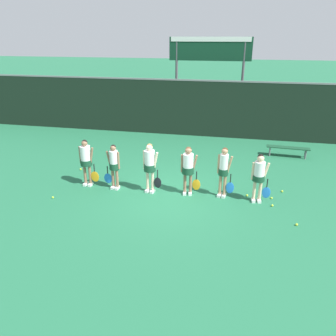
# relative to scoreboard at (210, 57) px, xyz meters

# --- Properties ---
(ground_plane) EXTENTS (140.00, 140.00, 0.00)m
(ground_plane) POSITION_rel_scoreboard_xyz_m (-0.43, -8.66, -3.99)
(ground_plane) COLOR #216642
(fence_windscreen) EXTENTS (60.00, 0.08, 2.98)m
(fence_windscreen) POSITION_rel_scoreboard_xyz_m (-0.43, -1.53, -2.49)
(fence_windscreen) COLOR black
(fence_windscreen) RESTS_ON ground_plane
(scoreboard) EXTENTS (4.44, 0.15, 5.02)m
(scoreboard) POSITION_rel_scoreboard_xyz_m (0.00, 0.00, 0.00)
(scoreboard) COLOR #515156
(scoreboard) RESTS_ON ground_plane
(bench_courtside) EXTENTS (1.87, 0.48, 0.45)m
(bench_courtside) POSITION_rel_scoreboard_xyz_m (4.04, -3.97, -3.61)
(bench_courtside) COLOR #19472D
(bench_courtside) RESTS_ON ground_plane
(player_0) EXTENTS (0.70, 0.41, 1.72)m
(player_0) POSITION_rel_scoreboard_xyz_m (-3.41, -8.68, -2.97)
(player_0) COLOR #8C664C
(player_0) RESTS_ON ground_plane
(player_1) EXTENTS (0.63, 0.34, 1.64)m
(player_1) POSITION_rel_scoreboard_xyz_m (-2.35, -8.74, -3.04)
(player_1) COLOR #8C664C
(player_1) RESTS_ON ground_plane
(player_2) EXTENTS (0.65, 0.40, 1.76)m
(player_2) POSITION_rel_scoreboard_xyz_m (-1.05, -8.74, -2.94)
(player_2) COLOR beige
(player_2) RESTS_ON ground_plane
(player_3) EXTENTS (0.67, 0.40, 1.71)m
(player_3) POSITION_rel_scoreboard_xyz_m (0.24, -8.63, -2.97)
(player_3) COLOR #8C664C
(player_3) RESTS_ON ground_plane
(player_4) EXTENTS (0.59, 0.34, 1.74)m
(player_4) POSITION_rel_scoreboard_xyz_m (1.41, -8.57, -2.98)
(player_4) COLOR tan
(player_4) RESTS_ON ground_plane
(player_5) EXTENTS (0.67, 0.39, 1.64)m
(player_5) POSITION_rel_scoreboard_xyz_m (2.54, -8.69, -3.02)
(player_5) COLOR beige
(player_5) RESTS_ON ground_plane
(tennis_ball_0) EXTENTS (0.07, 0.07, 0.07)m
(tennis_ball_0) POSITION_rel_scoreboard_xyz_m (3.63, -9.98, -3.96)
(tennis_ball_0) COLOR #CCE033
(tennis_ball_0) RESTS_ON ground_plane
(tennis_ball_1) EXTENTS (0.07, 0.07, 0.07)m
(tennis_ball_1) POSITION_rel_scoreboard_xyz_m (-4.14, -9.91, -3.96)
(tennis_ball_1) COLOR #CCE033
(tennis_ball_1) RESTS_ON ground_plane
(tennis_ball_2) EXTENTS (0.07, 0.07, 0.07)m
(tennis_ball_2) POSITION_rel_scoreboard_xyz_m (3.45, -7.80, -3.96)
(tennis_ball_2) COLOR #CCE033
(tennis_ball_2) RESTS_ON ground_plane
(tennis_ball_3) EXTENTS (0.07, 0.07, 0.07)m
(tennis_ball_3) POSITION_rel_scoreboard_xyz_m (-4.35, -7.41, -3.96)
(tennis_ball_3) COLOR #CCE033
(tennis_ball_3) RESTS_ON ground_plane
(tennis_ball_4) EXTENTS (0.07, 0.07, 0.07)m
(tennis_ball_4) POSITION_rel_scoreboard_xyz_m (2.25, -8.38, -3.96)
(tennis_ball_4) COLOR #CCE033
(tennis_ball_4) RESTS_ON ground_plane
(tennis_ball_5) EXTENTS (0.07, 0.07, 0.07)m
(tennis_ball_5) POSITION_rel_scoreboard_xyz_m (3.04, -8.94, -3.96)
(tennis_ball_5) COLOR #CCE033
(tennis_ball_5) RESTS_ON ground_plane
(tennis_ball_6) EXTENTS (0.07, 0.07, 0.07)m
(tennis_ball_6) POSITION_rel_scoreboard_xyz_m (3.05, -8.41, -3.96)
(tennis_ball_6) COLOR #CCE033
(tennis_ball_6) RESTS_ON ground_plane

